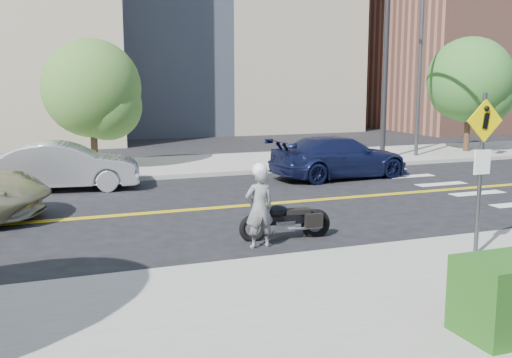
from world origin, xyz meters
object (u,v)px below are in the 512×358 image
object	(u,v)px
motorcycle	(286,211)
pedestrian_sign	(482,159)
parked_car_silver	(65,166)
parked_car_blue	(340,157)
motorcyclist	(259,206)

from	to	relation	value
motorcycle	pedestrian_sign	bearing A→B (deg)	-41.97
parked_car_silver	parked_car_blue	world-z (taller)	parked_car_silver
motorcyclist	parked_car_blue	size ratio (longest dim) A/B	0.35
parked_car_silver	parked_car_blue	distance (m)	9.08
motorcycle	parked_car_blue	size ratio (longest dim) A/B	0.39
motorcyclist	motorcycle	distance (m)	0.93
parked_car_silver	motorcycle	bearing A→B (deg)	-143.06
parked_car_blue	parked_car_silver	bearing A→B (deg)	79.38
pedestrian_sign	motorcyclist	distance (m)	4.31
pedestrian_sign	motorcycle	xyz separation A→B (m)	(-2.65, 2.82, -1.36)
motorcycle	parked_car_silver	size ratio (longest dim) A/B	0.44
parked_car_blue	pedestrian_sign	bearing A→B (deg)	162.12
parked_car_blue	motorcyclist	bearing A→B (deg)	136.96
motorcycle	parked_car_silver	xyz separation A→B (m)	(-4.08, 7.69, 0.14)
motorcyclist	parked_car_silver	size ratio (longest dim) A/B	0.39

